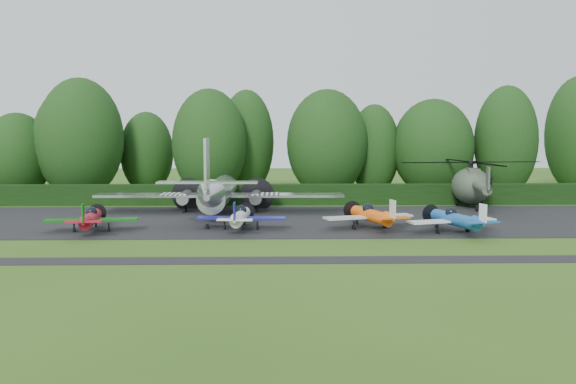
{
  "coord_description": "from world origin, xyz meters",
  "views": [
    {
      "loc": [
        -1.84,
        -41.62,
        7.4
      ],
      "look_at": [
        -0.69,
        8.22,
        2.5
      ],
      "focal_mm": 40.0,
      "sensor_mm": 36.0,
      "label": 1
    }
  ],
  "objects_px": {
    "light_plane_red": "(91,218)",
    "light_plane_orange": "(371,215)",
    "light_plane_blue": "(455,219)",
    "helicopter": "(471,182)",
    "transport_plane": "(218,193)",
    "light_plane_white": "(240,217)"
  },
  "relations": [
    {
      "from": "light_plane_red",
      "to": "light_plane_orange",
      "type": "xyz_separation_m",
      "value": [
        20.25,
        0.87,
        0.05
      ]
    },
    {
      "from": "light_plane_white",
      "to": "helicopter",
      "type": "relative_size",
      "value": 0.43
    },
    {
      "from": "light_plane_white",
      "to": "light_plane_blue",
      "type": "xyz_separation_m",
      "value": [
        15.25,
        -1.84,
        0.02
      ]
    },
    {
      "from": "light_plane_red",
      "to": "helicopter",
      "type": "height_order",
      "value": "helicopter"
    },
    {
      "from": "light_plane_orange",
      "to": "light_plane_blue",
      "type": "relative_size",
      "value": 1.03
    },
    {
      "from": "light_plane_white",
      "to": "helicopter",
      "type": "distance_m",
      "value": 25.19
    },
    {
      "from": "transport_plane",
      "to": "light_plane_orange",
      "type": "distance_m",
      "value": 14.69
    },
    {
      "from": "light_plane_blue",
      "to": "helicopter",
      "type": "xyz_separation_m",
      "value": [
        5.91,
        15.46,
        1.31
      ]
    },
    {
      "from": "light_plane_red",
      "to": "light_plane_blue",
      "type": "bearing_deg",
      "value": 4.7
    },
    {
      "from": "light_plane_orange",
      "to": "light_plane_blue",
      "type": "bearing_deg",
      "value": -2.55
    },
    {
      "from": "light_plane_white",
      "to": "light_plane_orange",
      "type": "distance_m",
      "value": 9.6
    },
    {
      "from": "light_plane_red",
      "to": "light_plane_blue",
      "type": "height_order",
      "value": "light_plane_blue"
    },
    {
      "from": "transport_plane",
      "to": "light_plane_red",
      "type": "relative_size",
      "value": 3.2
    },
    {
      "from": "light_plane_white",
      "to": "light_plane_blue",
      "type": "height_order",
      "value": "light_plane_blue"
    },
    {
      "from": "light_plane_white",
      "to": "light_plane_blue",
      "type": "bearing_deg",
      "value": -11.13
    },
    {
      "from": "light_plane_red",
      "to": "light_plane_white",
      "type": "height_order",
      "value": "light_plane_white"
    },
    {
      "from": "light_plane_red",
      "to": "light_plane_orange",
      "type": "height_order",
      "value": "light_plane_orange"
    },
    {
      "from": "light_plane_red",
      "to": "light_plane_blue",
      "type": "xyz_separation_m",
      "value": [
        25.9,
        -1.14,
        0.02
      ]
    },
    {
      "from": "light_plane_red",
      "to": "light_plane_white",
      "type": "xyz_separation_m",
      "value": [
        10.66,
        0.7,
        0.01
      ]
    },
    {
      "from": "transport_plane",
      "to": "light_plane_red",
      "type": "distance_m",
      "value": 12.58
    },
    {
      "from": "transport_plane",
      "to": "light_plane_blue",
      "type": "distance_m",
      "value": 20.51
    },
    {
      "from": "light_plane_red",
      "to": "light_plane_blue",
      "type": "distance_m",
      "value": 25.93
    }
  ]
}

